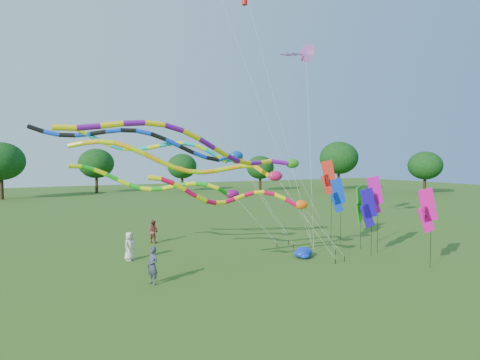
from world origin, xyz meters
name	(u,v)px	position (x,y,z in m)	size (l,w,h in m)	color
ground	(324,276)	(0.00, 0.00, 0.00)	(160.00, 160.00, 0.00)	#2C5616
tree_ring	(304,172)	(-0.56, 0.96, 5.35)	(115.43, 120.41, 9.12)	#382314
tube_kite_red	(251,198)	(-3.04, 2.19, 3.98)	(11.39, 1.09, 5.76)	black
tube_kite_orange	(205,165)	(-4.99, 3.78, 5.70)	(13.48, 4.05, 7.54)	black
tube_kite_purple	(224,150)	(-4.78, 1.87, 6.46)	(15.86, 2.59, 8.27)	black
tube_kite_blue	(165,145)	(-6.03, 7.51, 6.87)	(15.40, 3.60, 8.48)	black
tube_kite_cyan	(183,151)	(-4.83, 7.59, 6.51)	(13.57, 1.73, 8.33)	black
tube_kite_green	(178,186)	(-4.86, 8.58, 4.28)	(12.56, 3.47, 6.26)	black
delta_kite_high_c	(306,53)	(4.49, 7.66, 13.63)	(3.01, 4.48, 14.40)	black
banner_pole_blue_b	(338,196)	(6.13, 5.96, 3.41)	(1.09, 0.56, 4.68)	black
banner_pole_red	(328,178)	(5.56, 6.33, 4.68)	(1.10, 0.54, 5.96)	black
banner_pole_blue_a	(368,208)	(5.22, 2.16, 3.00)	(1.13, 0.44, 4.26)	black
banner_pole_magenta_a	(427,210)	(5.96, -1.43, 3.20)	(1.10, 0.52, 4.46)	black
banner_pole_magenta_b	(375,195)	(6.16, 2.55, 3.70)	(1.13, 0.45, 4.97)	black
banner_pole_green	(360,204)	(6.08, 3.76, 3.04)	(1.10, 0.54, 4.29)	black
blue_nylon_heap	(303,254)	(1.33, 3.59, 0.23)	(1.64, 1.57, 0.50)	#0D2CB2
person_a	(129,246)	(-8.13, 7.91, 0.85)	(0.83, 0.54, 1.70)	beige
person_b	(153,266)	(-8.16, 2.74, 0.91)	(0.67, 0.44, 1.83)	#393D50
person_c	(153,231)	(-5.54, 12.16, 0.82)	(0.80, 0.62, 1.64)	brown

